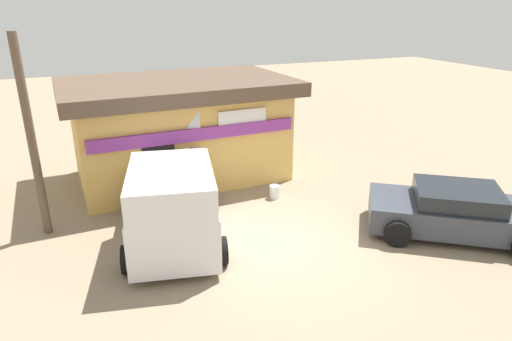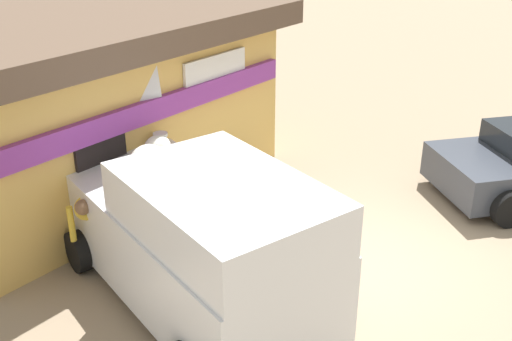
{
  "view_description": "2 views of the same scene",
  "coord_description": "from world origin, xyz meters",
  "px_view_note": "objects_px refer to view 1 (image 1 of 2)",
  "views": [
    {
      "loc": [
        -4.34,
        -8.51,
        5.44
      ],
      "look_at": [
        -0.01,
        1.93,
        1.17
      ],
      "focal_mm": 31.27,
      "sensor_mm": 36.0,
      "label": 1
    },
    {
      "loc": [
        -7.08,
        -3.91,
        5.18
      ],
      "look_at": [
        -0.28,
        2.09,
        0.91
      ],
      "focal_mm": 43.01,
      "sensor_mm": 36.0,
      "label": 2
    }
  ],
  "objects_px": {
    "vendor_standing": "(197,171)",
    "unloaded_banana_pile": "(174,180)",
    "parked_sedan": "(455,212)",
    "storefront_bar": "(180,128)",
    "customer_bending": "(145,185)",
    "paint_bucket": "(275,192)",
    "delivery_van": "(173,200)"
  },
  "relations": [
    {
      "from": "vendor_standing",
      "to": "unloaded_banana_pile",
      "type": "bearing_deg",
      "value": 106.76
    },
    {
      "from": "parked_sedan",
      "to": "unloaded_banana_pile",
      "type": "xyz_separation_m",
      "value": [
        -5.75,
        5.75,
        -0.42
      ]
    },
    {
      "from": "storefront_bar",
      "to": "unloaded_banana_pile",
      "type": "distance_m",
      "value": 1.72
    },
    {
      "from": "parked_sedan",
      "to": "customer_bending",
      "type": "relative_size",
      "value": 3.39
    },
    {
      "from": "parked_sedan",
      "to": "paint_bucket",
      "type": "relative_size",
      "value": 11.32
    },
    {
      "from": "customer_bending",
      "to": "paint_bucket",
      "type": "height_order",
      "value": "customer_bending"
    },
    {
      "from": "parked_sedan",
      "to": "vendor_standing",
      "type": "bearing_deg",
      "value": 140.49
    },
    {
      "from": "storefront_bar",
      "to": "parked_sedan",
      "type": "distance_m",
      "value": 8.45
    },
    {
      "from": "storefront_bar",
      "to": "customer_bending",
      "type": "height_order",
      "value": "storefront_bar"
    },
    {
      "from": "paint_bucket",
      "to": "vendor_standing",
      "type": "bearing_deg",
      "value": 160.91
    },
    {
      "from": "customer_bending",
      "to": "paint_bucket",
      "type": "bearing_deg",
      "value": -6.98
    },
    {
      "from": "customer_bending",
      "to": "unloaded_banana_pile",
      "type": "bearing_deg",
      "value": 55.33
    },
    {
      "from": "vendor_standing",
      "to": "paint_bucket",
      "type": "bearing_deg",
      "value": -19.09
    },
    {
      "from": "storefront_bar",
      "to": "delivery_van",
      "type": "xyz_separation_m",
      "value": [
        -1.17,
        -4.08,
        -0.64
      ]
    },
    {
      "from": "delivery_van",
      "to": "paint_bucket",
      "type": "height_order",
      "value": "delivery_van"
    },
    {
      "from": "delivery_van",
      "to": "customer_bending",
      "type": "bearing_deg",
      "value": 103.23
    },
    {
      "from": "storefront_bar",
      "to": "vendor_standing",
      "type": "distance_m",
      "value": 2.22
    },
    {
      "from": "storefront_bar",
      "to": "unloaded_banana_pile",
      "type": "bearing_deg",
      "value": -120.9
    },
    {
      "from": "paint_bucket",
      "to": "customer_bending",
      "type": "bearing_deg",
      "value": 173.02
    },
    {
      "from": "delivery_van",
      "to": "parked_sedan",
      "type": "xyz_separation_m",
      "value": [
        6.48,
        -2.42,
        -0.42
      ]
    },
    {
      "from": "parked_sedan",
      "to": "customer_bending",
      "type": "xyz_separation_m",
      "value": [
        -6.88,
        4.12,
        0.22
      ]
    },
    {
      "from": "storefront_bar",
      "to": "customer_bending",
      "type": "bearing_deg",
      "value": -123.53
    },
    {
      "from": "customer_bending",
      "to": "unloaded_banana_pile",
      "type": "relative_size",
      "value": 1.47
    },
    {
      "from": "vendor_standing",
      "to": "customer_bending",
      "type": "xyz_separation_m",
      "value": [
        -1.54,
        -0.29,
        -0.1
      ]
    },
    {
      "from": "storefront_bar",
      "to": "vendor_standing",
      "type": "height_order",
      "value": "storefront_bar"
    },
    {
      "from": "parked_sedan",
      "to": "customer_bending",
      "type": "height_order",
      "value": "customer_bending"
    },
    {
      "from": "storefront_bar",
      "to": "customer_bending",
      "type": "distance_m",
      "value": 2.97
    },
    {
      "from": "parked_sedan",
      "to": "delivery_van",
      "type": "bearing_deg",
      "value": 159.55
    },
    {
      "from": "parked_sedan",
      "to": "customer_bending",
      "type": "bearing_deg",
      "value": 149.1
    },
    {
      "from": "parked_sedan",
      "to": "paint_bucket",
      "type": "bearing_deg",
      "value": 131.23
    },
    {
      "from": "vendor_standing",
      "to": "parked_sedan",
      "type": "bearing_deg",
      "value": -39.51
    },
    {
      "from": "storefront_bar",
      "to": "delivery_van",
      "type": "bearing_deg",
      "value": -106.07
    }
  ]
}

